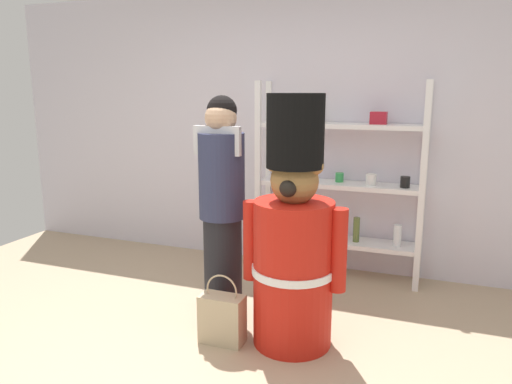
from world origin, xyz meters
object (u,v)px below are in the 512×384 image
object	(u,v)px
merchandise_shelf	(338,182)
person_shopper	(222,205)
teddy_bear_guard	(293,244)
shopping_bag	(222,318)

from	to	relation	value
merchandise_shelf	person_shopper	distance (m)	1.32
merchandise_shelf	person_shopper	world-z (taller)	merchandise_shelf
teddy_bear_guard	person_shopper	xyz separation A→B (m)	(-0.59, 0.17, 0.17)
shopping_bag	teddy_bear_guard	bearing A→B (deg)	20.99
person_shopper	teddy_bear_guard	bearing A→B (deg)	-16.57
teddy_bear_guard	shopping_bag	distance (m)	0.70
person_shopper	shopping_bag	distance (m)	0.78
person_shopper	shopping_bag	xyz separation A→B (m)	(0.15, -0.34, -0.69)
merchandise_shelf	shopping_bag	bearing A→B (deg)	-106.99
person_shopper	merchandise_shelf	bearing A→B (deg)	62.51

